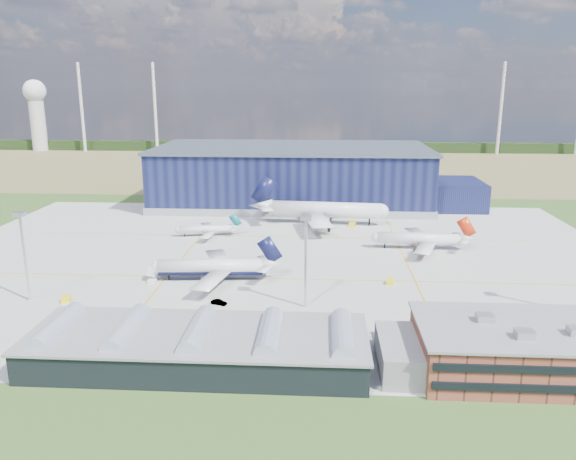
% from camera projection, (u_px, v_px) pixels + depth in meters
% --- Properties ---
extents(ground, '(600.00, 600.00, 0.00)m').
position_uv_depth(ground, '(275.00, 268.00, 167.89)').
color(ground, '#28481B').
rests_on(ground, ground).
extents(apron, '(220.00, 160.00, 0.08)m').
position_uv_depth(apron, '(278.00, 257.00, 177.54)').
color(apron, '#AEAEA8').
rests_on(apron, ground).
extents(farmland, '(600.00, 220.00, 0.01)m').
position_uv_depth(farmland, '(302.00, 165.00, 380.41)').
color(farmland, olive).
rests_on(farmland, ground).
extents(treeline, '(600.00, 8.00, 8.00)m').
position_uv_depth(treeline, '(306.00, 147.00, 456.69)').
color(treeline, black).
rests_on(treeline, ground).
extents(horizon_dressing, '(440.20, 18.00, 70.00)m').
position_uv_depth(horizon_dressing, '(70.00, 108.00, 454.97)').
color(horizon_dressing, silver).
rests_on(horizon_dressing, ground).
extents(hangar, '(145.00, 62.00, 26.10)m').
position_uv_depth(hangar, '(298.00, 178.00, 256.38)').
color(hangar, '#101435').
rests_on(hangar, ground).
extents(ops_building, '(46.00, 23.00, 10.90)m').
position_uv_depth(ops_building, '(539.00, 350.00, 105.47)').
color(ops_building, brown).
rests_on(ops_building, ground).
extents(glass_concourse, '(78.00, 23.00, 8.60)m').
position_uv_depth(glass_concourse, '(216.00, 346.00, 109.38)').
color(glass_concourse, black).
rests_on(glass_concourse, ground).
extents(light_mast_west, '(2.60, 2.60, 23.00)m').
position_uv_depth(light_mast_west, '(23.00, 242.00, 138.57)').
color(light_mast_west, silver).
rests_on(light_mast_west, ground).
extents(light_mast_center, '(2.60, 2.60, 23.00)m').
position_uv_depth(light_mast_center, '(306.00, 247.00, 134.43)').
color(light_mast_center, silver).
rests_on(light_mast_center, ground).
extents(airliner_navy, '(40.44, 39.69, 12.27)m').
position_uv_depth(airliner_navy, '(211.00, 259.00, 155.75)').
color(airliner_navy, silver).
rests_on(airliner_navy, ground).
extents(airliner_red, '(36.20, 35.48, 11.30)m').
position_uv_depth(airliner_red, '(419.00, 233.00, 185.01)').
color(airliner_red, silver).
rests_on(airliner_red, ground).
extents(airliner_widebody, '(59.55, 58.46, 18.01)m').
position_uv_depth(airliner_widebody, '(325.00, 202.00, 217.87)').
color(airliner_widebody, silver).
rests_on(airliner_widebody, ground).
extents(airliner_regional, '(28.37, 27.95, 7.95)m').
position_uv_depth(airliner_regional, '(206.00, 225.00, 201.64)').
color(airliner_regional, silver).
rests_on(airliner_regional, ground).
extents(gse_tug_a, '(2.91, 3.73, 1.36)m').
position_uv_depth(gse_tug_a, '(66.00, 299.00, 141.34)').
color(gse_tug_a, yellow).
rests_on(gse_tug_a, ground).
extents(gse_tug_b, '(2.67, 3.36, 1.28)m').
position_uv_depth(gse_tug_b, '(390.00, 282.00, 153.99)').
color(gse_tug_b, yellow).
rests_on(gse_tug_b, ground).
extents(gse_van_a, '(5.20, 3.34, 2.10)m').
position_uv_depth(gse_van_a, '(259.00, 271.00, 161.89)').
color(gse_van_a, silver).
rests_on(gse_van_a, ground).
extents(gse_cart_a, '(1.84, 2.72, 1.17)m').
position_uv_depth(gse_cart_a, '(417.00, 246.00, 188.62)').
color(gse_cart_a, silver).
rests_on(gse_cart_a, ground).
extents(gse_tug_c, '(2.84, 3.89, 1.55)m').
position_uv_depth(gse_tug_c, '(352.00, 224.00, 216.48)').
color(gse_tug_c, yellow).
rests_on(gse_tug_c, ground).
extents(gse_van_c, '(5.02, 3.86, 2.17)m').
position_uv_depth(gse_van_c, '(340.00, 331.00, 122.10)').
color(gse_van_c, silver).
rests_on(gse_van_c, ground).
extents(airstair, '(3.17, 4.69, 2.79)m').
position_uv_depth(airstair, '(155.00, 275.00, 156.71)').
color(airstair, silver).
rests_on(airstair, ground).
extents(car_a, '(3.75, 2.38, 1.19)m').
position_uv_depth(car_a, '(341.00, 323.00, 127.37)').
color(car_a, '#99999E').
rests_on(car_a, ground).
extents(car_b, '(4.27, 2.65, 1.33)m').
position_uv_depth(car_b, '(219.00, 302.00, 139.30)').
color(car_b, '#99999E').
rests_on(car_b, ground).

